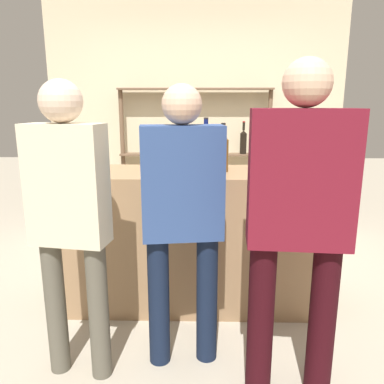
{
  "coord_description": "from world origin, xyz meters",
  "views": [
    {
      "loc": [
        0.06,
        -2.69,
        1.52
      ],
      "look_at": [
        0.0,
        0.0,
        0.88
      ],
      "focal_mm": 35.0,
      "sensor_mm": 36.0,
      "label": 1
    }
  ],
  "objects_px": {
    "counter_bottle_0": "(94,154)",
    "counter_bottle_4": "(206,149)",
    "customer_center": "(182,209)",
    "wine_glass": "(305,156)",
    "counter_bottle_1": "(223,152)",
    "counter_bottle_3": "(81,156)",
    "ice_bucket": "(274,154)",
    "customer_left": "(69,210)",
    "counter_bottle_2": "(208,158)",
    "customer_right": "(298,212)",
    "cork_jar": "(151,161)"
  },
  "relations": [
    {
      "from": "counter_bottle_0",
      "to": "counter_bottle_4",
      "type": "distance_m",
      "value": 0.83
    },
    {
      "from": "customer_center",
      "to": "wine_glass",
      "type": "bearing_deg",
      "value": -58.96
    },
    {
      "from": "counter_bottle_1",
      "to": "wine_glass",
      "type": "relative_size",
      "value": 2.23
    },
    {
      "from": "counter_bottle_4",
      "to": "customer_center",
      "type": "bearing_deg",
      "value": -99.46
    },
    {
      "from": "counter_bottle_3",
      "to": "wine_glass",
      "type": "distance_m",
      "value": 1.61
    },
    {
      "from": "counter_bottle_3",
      "to": "counter_bottle_4",
      "type": "distance_m",
      "value": 0.92
    },
    {
      "from": "ice_bucket",
      "to": "customer_left",
      "type": "height_order",
      "value": "customer_left"
    },
    {
      "from": "counter_bottle_3",
      "to": "counter_bottle_4",
      "type": "relative_size",
      "value": 0.79
    },
    {
      "from": "counter_bottle_1",
      "to": "customer_left",
      "type": "height_order",
      "value": "customer_left"
    },
    {
      "from": "counter_bottle_2",
      "to": "ice_bucket",
      "type": "xyz_separation_m",
      "value": [
        0.49,
        0.21,
        0.0
      ]
    },
    {
      "from": "counter_bottle_4",
      "to": "ice_bucket",
      "type": "distance_m",
      "value": 0.51
    },
    {
      "from": "customer_center",
      "to": "customer_left",
      "type": "height_order",
      "value": "customer_left"
    },
    {
      "from": "counter_bottle_3",
      "to": "customer_left",
      "type": "relative_size",
      "value": 0.19
    },
    {
      "from": "ice_bucket",
      "to": "customer_center",
      "type": "height_order",
      "value": "customer_center"
    },
    {
      "from": "counter_bottle_4",
      "to": "wine_glass",
      "type": "bearing_deg",
      "value": -13.31
    },
    {
      "from": "customer_right",
      "to": "counter_bottle_0",
      "type": "bearing_deg",
      "value": 57.8
    },
    {
      "from": "customer_right",
      "to": "customer_left",
      "type": "distance_m",
      "value": 1.17
    },
    {
      "from": "counter_bottle_3",
      "to": "customer_left",
      "type": "xyz_separation_m",
      "value": [
        0.18,
        -0.79,
        -0.18
      ]
    },
    {
      "from": "counter_bottle_0",
      "to": "ice_bucket",
      "type": "relative_size",
      "value": 1.33
    },
    {
      "from": "customer_right",
      "to": "customer_left",
      "type": "bearing_deg",
      "value": 89.4
    },
    {
      "from": "customer_center",
      "to": "counter_bottle_3",
      "type": "bearing_deg",
      "value": 41.43
    },
    {
      "from": "customer_center",
      "to": "customer_left",
      "type": "relative_size",
      "value": 0.99
    },
    {
      "from": "customer_left",
      "to": "counter_bottle_4",
      "type": "bearing_deg",
      "value": -28.08
    },
    {
      "from": "customer_right",
      "to": "counter_bottle_4",
      "type": "bearing_deg",
      "value": 26.89
    },
    {
      "from": "counter_bottle_0",
      "to": "counter_bottle_2",
      "type": "bearing_deg",
      "value": -10.1
    },
    {
      "from": "counter_bottle_4",
      "to": "ice_bucket",
      "type": "bearing_deg",
      "value": -7.68
    },
    {
      "from": "counter_bottle_1",
      "to": "customer_left",
      "type": "distance_m",
      "value": 1.2
    },
    {
      "from": "counter_bottle_1",
      "to": "customer_center",
      "type": "relative_size",
      "value": 0.22
    },
    {
      "from": "wine_glass",
      "to": "customer_right",
      "type": "xyz_separation_m",
      "value": [
        -0.26,
        -0.9,
        -0.15
      ]
    },
    {
      "from": "customer_right",
      "to": "customer_center",
      "type": "xyz_separation_m",
      "value": [
        -0.58,
        0.23,
        -0.05
      ]
    },
    {
      "from": "counter_bottle_1",
      "to": "counter_bottle_2",
      "type": "relative_size",
      "value": 1.16
    },
    {
      "from": "counter_bottle_0",
      "to": "counter_bottle_3",
      "type": "relative_size",
      "value": 1.04
    },
    {
      "from": "counter_bottle_2",
      "to": "customer_right",
      "type": "relative_size",
      "value": 0.18
    },
    {
      "from": "counter_bottle_3",
      "to": "wine_glass",
      "type": "relative_size",
      "value": 1.93
    },
    {
      "from": "counter_bottle_1",
      "to": "customer_center",
      "type": "bearing_deg",
      "value": -110.29
    },
    {
      "from": "counter_bottle_0",
      "to": "customer_center",
      "type": "distance_m",
      "value": 1.0
    },
    {
      "from": "cork_jar",
      "to": "wine_glass",
      "type": "bearing_deg",
      "value": -3.31
    },
    {
      "from": "customer_right",
      "to": "ice_bucket",
      "type": "bearing_deg",
      "value": 0.77
    },
    {
      "from": "counter_bottle_3",
      "to": "cork_jar",
      "type": "relative_size",
      "value": 2.18
    },
    {
      "from": "wine_glass",
      "to": "ice_bucket",
      "type": "xyz_separation_m",
      "value": [
        -0.2,
        0.1,
        0.0
      ]
    },
    {
      "from": "counter_bottle_4",
      "to": "wine_glass",
      "type": "height_order",
      "value": "counter_bottle_4"
    },
    {
      "from": "counter_bottle_0",
      "to": "customer_right",
      "type": "height_order",
      "value": "customer_right"
    },
    {
      "from": "wine_glass",
      "to": "ice_bucket",
      "type": "relative_size",
      "value": 0.66
    },
    {
      "from": "ice_bucket",
      "to": "counter_bottle_0",
      "type": "bearing_deg",
      "value": -177.35
    },
    {
      "from": "ice_bucket",
      "to": "customer_center",
      "type": "relative_size",
      "value": 0.15
    },
    {
      "from": "counter_bottle_1",
      "to": "counter_bottle_3",
      "type": "relative_size",
      "value": 1.16
    },
    {
      "from": "counter_bottle_4",
      "to": "wine_glass",
      "type": "relative_size",
      "value": 2.43
    },
    {
      "from": "counter_bottle_1",
      "to": "counter_bottle_0",
      "type": "bearing_deg",
      "value": 179.82
    },
    {
      "from": "counter_bottle_2",
      "to": "wine_glass",
      "type": "relative_size",
      "value": 1.93
    },
    {
      "from": "cork_jar",
      "to": "counter_bottle_0",
      "type": "bearing_deg",
      "value": -176.36
    }
  ]
}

